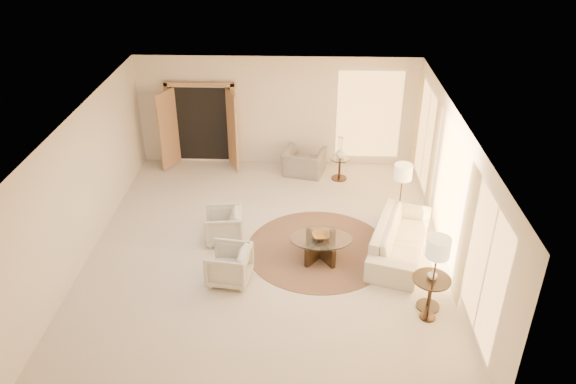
{
  "coord_description": "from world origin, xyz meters",
  "views": [
    {
      "loc": [
        0.73,
        -9.25,
        6.5
      ],
      "look_at": [
        0.4,
        0.4,
        1.1
      ],
      "focal_mm": 35.0,
      "sensor_mm": 36.0,
      "label": 1
    }
  ],
  "objects_px": {
    "end_table": "(431,288)",
    "side_vase": "(340,153)",
    "side_table": "(340,166)",
    "armchair_left": "(223,224)",
    "armchair_right": "(229,263)",
    "coffee_table": "(321,245)",
    "floor_lamp_far": "(438,251)",
    "end_vase": "(433,275)",
    "sofa": "(400,238)",
    "floor_lamp_near": "(403,175)",
    "accent_chair": "(304,158)",
    "bowl": "(321,236)"
  },
  "relations": [
    {
      "from": "armchair_right",
      "to": "end_table",
      "type": "distance_m",
      "value": 3.59
    },
    {
      "from": "armchair_right",
      "to": "floor_lamp_far",
      "type": "distance_m",
      "value": 3.72
    },
    {
      "from": "bowl",
      "to": "side_vase",
      "type": "relative_size",
      "value": 1.35
    },
    {
      "from": "end_table",
      "to": "side_table",
      "type": "distance_m",
      "value": 4.92
    },
    {
      "from": "sofa",
      "to": "end_vase",
      "type": "bearing_deg",
      "value": -152.81
    },
    {
      "from": "end_table",
      "to": "side_vase",
      "type": "bearing_deg",
      "value": 105.65
    },
    {
      "from": "sofa",
      "to": "armchair_right",
      "type": "xyz_separation_m",
      "value": [
        -3.25,
        -0.98,
        0.03
      ]
    },
    {
      "from": "accent_chair",
      "to": "floor_lamp_near",
      "type": "distance_m",
      "value": 3.31
    },
    {
      "from": "sofa",
      "to": "armchair_left",
      "type": "bearing_deg",
      "value": 101.69
    },
    {
      "from": "side_vase",
      "to": "side_table",
      "type": "bearing_deg",
      "value": -90.0
    },
    {
      "from": "accent_chair",
      "to": "side_table",
      "type": "bearing_deg",
      "value": 179.44
    },
    {
      "from": "end_table",
      "to": "floor_lamp_near",
      "type": "bearing_deg",
      "value": 94.63
    },
    {
      "from": "sofa",
      "to": "armchair_left",
      "type": "distance_m",
      "value": 3.54
    },
    {
      "from": "side_table",
      "to": "floor_lamp_far",
      "type": "distance_m",
      "value": 5.26
    },
    {
      "from": "coffee_table",
      "to": "floor_lamp_near",
      "type": "height_order",
      "value": "floor_lamp_near"
    },
    {
      "from": "armchair_right",
      "to": "end_table",
      "type": "height_order",
      "value": "armchair_right"
    },
    {
      "from": "floor_lamp_near",
      "to": "end_vase",
      "type": "height_order",
      "value": "floor_lamp_near"
    },
    {
      "from": "armchair_left",
      "to": "armchair_right",
      "type": "relative_size",
      "value": 0.99
    },
    {
      "from": "coffee_table",
      "to": "bowl",
      "type": "height_order",
      "value": "bowl"
    },
    {
      "from": "accent_chair",
      "to": "coffee_table",
      "type": "bearing_deg",
      "value": 110.1
    },
    {
      "from": "accent_chair",
      "to": "bowl",
      "type": "xyz_separation_m",
      "value": [
        0.36,
        -3.55,
        0.06
      ]
    },
    {
      "from": "end_vase",
      "to": "side_vase",
      "type": "distance_m",
      "value": 4.92
    },
    {
      "from": "coffee_table",
      "to": "armchair_left",
      "type": "bearing_deg",
      "value": 164.87
    },
    {
      "from": "accent_chair",
      "to": "side_table",
      "type": "xyz_separation_m",
      "value": [
        0.88,
        -0.23,
        -0.08
      ]
    },
    {
      "from": "armchair_left",
      "to": "sofa",
      "type": "bearing_deg",
      "value": 78.34
    },
    {
      "from": "coffee_table",
      "to": "floor_lamp_near",
      "type": "relative_size",
      "value": 0.84
    },
    {
      "from": "coffee_table",
      "to": "sofa",
      "type": "bearing_deg",
      "value": 6.96
    },
    {
      "from": "sofa",
      "to": "coffee_table",
      "type": "bearing_deg",
      "value": 114.16
    },
    {
      "from": "floor_lamp_near",
      "to": "end_table",
      "type": "bearing_deg",
      "value": -85.37
    },
    {
      "from": "end_table",
      "to": "end_vase",
      "type": "height_order",
      "value": "end_vase"
    },
    {
      "from": "sofa",
      "to": "end_vase",
      "type": "relative_size",
      "value": 13.26
    },
    {
      "from": "side_table",
      "to": "floor_lamp_far",
      "type": "xyz_separation_m",
      "value": [
        1.27,
        -5.01,
        1.02
      ]
    },
    {
      "from": "armchair_right",
      "to": "coffee_table",
      "type": "distance_m",
      "value": 1.86
    },
    {
      "from": "end_table",
      "to": "side_vase",
      "type": "relative_size",
      "value": 2.59
    },
    {
      "from": "armchair_left",
      "to": "coffee_table",
      "type": "height_order",
      "value": "armchair_left"
    },
    {
      "from": "floor_lamp_near",
      "to": "armchair_left",
      "type": "bearing_deg",
      "value": -171.65
    },
    {
      "from": "armchair_right",
      "to": "side_table",
      "type": "bearing_deg",
      "value": 159.83
    },
    {
      "from": "armchair_left",
      "to": "armchair_right",
      "type": "distance_m",
      "value": 1.35
    },
    {
      "from": "end_table",
      "to": "side_vase",
      "type": "distance_m",
      "value": 4.92
    },
    {
      "from": "end_table",
      "to": "floor_lamp_far",
      "type": "xyz_separation_m",
      "value": [
        -0.06,
        -0.27,
        0.94
      ]
    },
    {
      "from": "sofa",
      "to": "bowl",
      "type": "bearing_deg",
      "value": 114.16
    },
    {
      "from": "coffee_table",
      "to": "floor_lamp_near",
      "type": "distance_m",
      "value": 2.2
    },
    {
      "from": "armchair_left",
      "to": "end_vase",
      "type": "distance_m",
      "value": 4.29
    },
    {
      "from": "sofa",
      "to": "side_table",
      "type": "relative_size",
      "value": 4.12
    },
    {
      "from": "armchair_right",
      "to": "side_vase",
      "type": "bearing_deg",
      "value": 159.83
    },
    {
      "from": "armchair_left",
      "to": "side_vase",
      "type": "bearing_deg",
      "value": 132.17
    },
    {
      "from": "sofa",
      "to": "end_vase",
      "type": "xyz_separation_m",
      "value": [
        0.28,
        -1.61,
        0.35
      ]
    },
    {
      "from": "armchair_left",
      "to": "side_vase",
      "type": "height_order",
      "value": "side_vase"
    },
    {
      "from": "armchair_right",
      "to": "end_table",
      "type": "relative_size",
      "value": 1.17
    },
    {
      "from": "coffee_table",
      "to": "side_vase",
      "type": "relative_size",
      "value": 5.08
    }
  ]
}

